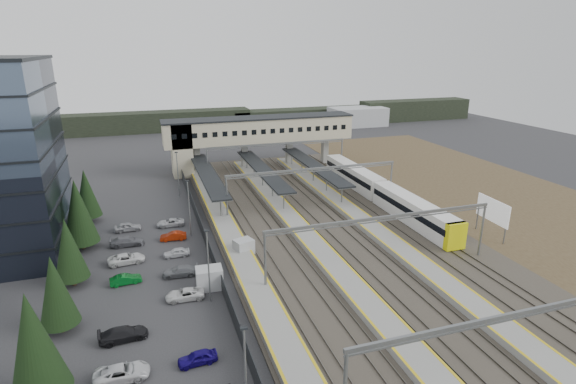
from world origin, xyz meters
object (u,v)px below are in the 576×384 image
object	(u,v)px
train	(381,192)
billboard	(493,212)
relay_cabin_far	(244,247)
footbridge	(247,133)
relay_cabin_near	(209,278)

from	to	relation	value
train	billboard	bearing A→B (deg)	-65.27
relay_cabin_far	billboard	bearing A→B (deg)	-8.20
footbridge	train	bearing A→B (deg)	-60.10
relay_cabin_far	footbridge	size ratio (longest dim) A/B	0.07
relay_cabin_near	billboard	xyz separation A→B (m)	(39.46, 1.97, 2.51)
footbridge	billboard	distance (m)	51.48
billboard	footbridge	bearing A→B (deg)	118.02
relay_cabin_near	billboard	world-z (taller)	billboard
footbridge	train	size ratio (longest dim) A/B	1.01
relay_cabin_near	billboard	size ratio (longest dim) A/B	0.46
footbridge	billboard	size ratio (longest dim) A/B	6.35
relay_cabin_near	relay_cabin_far	bearing A→B (deg)	51.90
relay_cabin_near	footbridge	size ratio (longest dim) A/B	0.07
train	relay_cabin_far	bearing A→B (deg)	-155.37
relay_cabin_far	train	world-z (taller)	train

